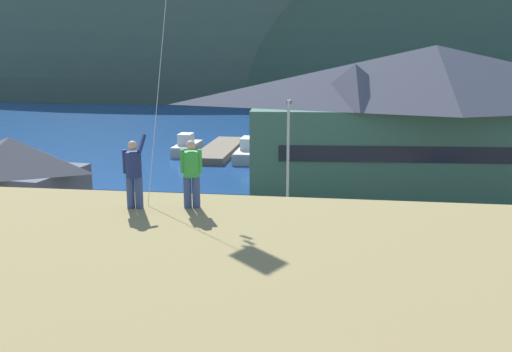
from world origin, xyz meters
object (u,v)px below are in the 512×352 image
person_companion (191,172)px  moored_boat_outer_mooring (252,151)px  parked_car_back_row_right (83,269)px  person_kite_flyer (134,172)px  storage_shed_near_lot (14,185)px  parked_car_back_row_left (203,276)px  parked_car_front_row_end (275,233)px  moored_boat_wharfside (187,147)px  parked_car_mid_row_far (162,226)px  harbor_lodge (432,114)px  parked_car_corner_spot (456,236)px  wharf_dock (220,150)px  parked_car_front_row_silver (387,281)px  parking_light_pole (288,156)px

person_companion → moored_boat_outer_mooring: bearing=96.3°
parked_car_back_row_right → person_kite_flyer: bearing=-55.8°
storage_shed_near_lot → parked_car_back_row_left: bearing=-29.3°
parked_car_front_row_end → parked_car_back_row_right: size_ratio=1.03×
moored_boat_wharfside → moored_boat_outer_mooring: size_ratio=0.71×
storage_shed_near_lot → moored_boat_outer_mooring: storage_shed_near_lot is taller
storage_shed_near_lot → parked_car_mid_row_far: (8.71, -0.52, -1.86)m
harbor_lodge → moored_boat_wharfside: 25.52m
parked_car_corner_spot → wharf_dock: bearing=122.7°
parked_car_corner_spot → person_kite_flyer: 19.78m
moored_boat_wharfside → harbor_lodge: bearing=-28.1°
moored_boat_wharfside → person_companion: bearing=-74.7°
parked_car_mid_row_far → person_kite_flyer: bearing=-74.6°
wharf_dock → person_kite_flyer: person_kite_flyer is taller
moored_boat_outer_mooring → parked_car_front_row_silver: moored_boat_outer_mooring is taller
parked_car_front_row_end → storage_shed_near_lot: bearing=176.8°
parked_car_back_row_right → parking_light_pole: size_ratio=0.57×
parked_car_front_row_silver → parked_car_mid_row_far: bearing=152.4°
harbor_lodge → parked_car_mid_row_far: harbor_lodge is taller
moored_boat_wharfside → parked_car_corner_spot: moored_boat_wharfside is taller
parked_car_mid_row_far → parking_light_pole: (6.39, 3.89, 3.29)m
parked_car_front_row_silver → person_kite_flyer: bearing=-130.0°
parked_car_front_row_silver → person_companion: bearing=-124.8°
storage_shed_near_lot → parked_car_back_row_right: (7.18, -6.93, -1.86)m
parked_car_front_row_end → person_companion: 15.34m
parked_car_front_row_end → harbor_lodge: bearing=57.5°
harbor_lodge → parked_car_front_row_silver: size_ratio=6.88×
parked_car_mid_row_far → storage_shed_near_lot: bearing=176.6°
harbor_lodge → parking_light_pole: 15.26m
storage_shed_near_lot → parked_car_corner_spot: size_ratio=1.87×
parked_car_front_row_silver → person_companion: 11.97m
wharf_dock → parked_car_back_row_right: bearing=-88.1°
storage_shed_near_lot → parking_light_pole: size_ratio=1.07×
wharf_dock → person_kite_flyer: (6.69, -42.96, 6.88)m
moored_boat_outer_mooring → person_kite_flyer: 41.01m
harbor_lodge → parked_car_front_row_silver: 22.47m
person_kite_flyer → harbor_lodge: bearing=68.0°
person_kite_flyer → person_companion: size_ratio=1.07×
harbor_lodge → parked_car_back_row_right: 28.57m
harbor_lodge → parking_light_pole: bearing=-130.1°
parked_car_front_row_silver → parking_light_pole: 11.47m
parked_car_back_row_right → storage_shed_near_lot: bearing=136.0°
parked_car_mid_row_far → parked_car_back_row_left: bearing=-59.9°
harbor_lodge → parked_car_front_row_silver: (-4.86, -21.44, -4.61)m
harbor_lodge → parked_car_corner_spot: size_ratio=6.87×
wharf_dock → parking_light_pole: (9.05, -24.47, 4.00)m
harbor_lodge → person_kite_flyer: bearing=-112.0°
parked_car_mid_row_far → parked_car_back_row_right: same height
parked_car_corner_spot → harbor_lodge: bearing=86.5°
wharf_dock → person_companion: person_companion is taller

